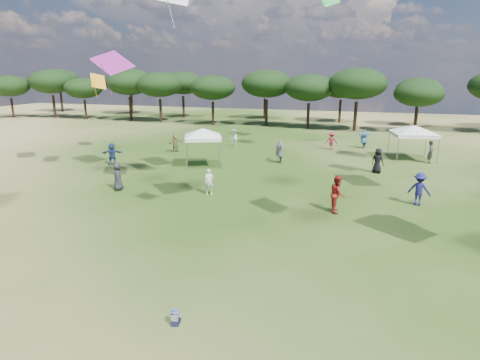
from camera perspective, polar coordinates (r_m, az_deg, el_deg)
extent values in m
cylinder|color=black|center=(73.88, -29.63, 8.90)|extent=(0.35, 0.35, 3.09)
ellipsoid|color=black|center=(73.71, -29.98, 11.52)|extent=(6.01, 6.01, 3.24)
cylinder|color=black|center=(70.94, -24.91, 9.46)|extent=(0.40, 0.40, 3.51)
ellipsoid|color=black|center=(70.76, -25.26, 12.56)|extent=(6.82, 6.82, 3.68)
cylinder|color=black|center=(67.17, -21.12, 9.34)|extent=(0.33, 0.33, 2.92)
ellipsoid|color=black|center=(66.98, -21.39, 12.07)|extent=(5.67, 5.67, 3.06)
cylinder|color=black|center=(62.71, -15.30, 9.74)|extent=(0.40, 0.40, 3.49)
ellipsoid|color=black|center=(62.50, -15.55, 13.24)|extent=(6.79, 6.79, 3.66)
cylinder|color=black|center=(59.85, -11.22, 9.66)|extent=(0.38, 0.38, 3.32)
ellipsoid|color=black|center=(59.64, -11.41, 13.15)|extent=(6.44, 6.44, 3.47)
cylinder|color=black|center=(55.65, -3.86, 9.44)|extent=(0.36, 0.36, 3.14)
ellipsoid|color=black|center=(55.42, -3.92, 13.00)|extent=(6.11, 6.11, 3.29)
cylinder|color=black|center=(54.91, 3.76, 9.53)|extent=(0.40, 0.40, 3.46)
ellipsoid|color=black|center=(54.67, 3.83, 13.51)|extent=(6.73, 6.73, 3.63)
cylinder|color=black|center=(52.66, 9.66, 8.98)|extent=(0.37, 0.37, 3.21)
ellipsoid|color=black|center=(52.42, 9.83, 12.82)|extent=(6.24, 6.24, 3.36)
cylinder|color=black|center=(51.70, 16.07, 8.69)|extent=(0.41, 0.41, 3.56)
ellipsoid|color=black|center=(51.45, 16.40, 13.02)|extent=(6.91, 6.91, 3.73)
cylinder|color=black|center=(52.32, 23.73, 7.71)|extent=(0.33, 0.33, 2.88)
ellipsoid|color=black|center=(52.08, 24.10, 11.16)|extent=(5.60, 5.60, 3.02)
cylinder|color=black|center=(81.47, -24.03, 10.12)|extent=(0.41, 0.41, 3.56)
ellipsoid|color=black|center=(81.31, -24.33, 12.86)|extent=(6.92, 6.92, 3.73)
cylinder|color=black|center=(72.35, -15.14, 10.44)|extent=(0.41, 0.41, 3.62)
ellipsoid|color=black|center=(72.17, -15.36, 13.59)|extent=(7.03, 7.03, 3.79)
cylinder|color=black|center=(65.42, -8.04, 10.26)|extent=(0.39, 0.39, 3.37)
ellipsoid|color=black|center=(65.23, -8.16, 13.51)|extent=(6.54, 6.54, 3.53)
cylinder|color=black|center=(62.69, 3.53, 10.06)|extent=(0.36, 0.36, 3.11)
ellipsoid|color=black|center=(62.48, 3.58, 13.19)|extent=(6.05, 6.05, 3.26)
cylinder|color=black|center=(60.13, 14.02, 9.47)|extent=(0.37, 0.37, 3.20)
ellipsoid|color=black|center=(59.92, 14.24, 12.82)|extent=(6.21, 6.21, 3.35)
cylinder|color=black|center=(59.14, 23.73, 8.48)|extent=(0.34, 0.34, 2.99)
ellipsoid|color=black|center=(58.93, 24.07, 11.65)|extent=(5.81, 5.81, 3.13)
cylinder|color=gray|center=(29.46, -7.63, 3.45)|extent=(0.06, 0.06, 2.27)
cylinder|color=gray|center=(29.52, -2.73, 3.59)|extent=(0.06, 0.06, 2.27)
cylinder|color=gray|center=(31.93, -7.57, 4.35)|extent=(0.06, 0.06, 2.27)
cylinder|color=gray|center=(31.98, -3.04, 4.48)|extent=(0.06, 0.06, 2.27)
cube|color=white|center=(30.51, -5.29, 5.99)|extent=(3.54, 3.54, 0.25)
pyramid|color=white|center=(30.40, -5.33, 7.34)|extent=(4.97, 4.97, 0.60)
cylinder|color=gray|center=(34.15, 21.52, 4.03)|extent=(0.06, 0.06, 2.16)
cylinder|color=gray|center=(35.05, 26.36, 3.77)|extent=(0.06, 0.06, 2.16)
cylinder|color=gray|center=(37.07, 20.39, 4.94)|extent=(0.06, 0.06, 2.16)
cylinder|color=gray|center=(37.90, 24.89, 4.68)|extent=(0.06, 0.06, 2.16)
cube|color=white|center=(35.86, 23.46, 6.00)|extent=(3.76, 3.76, 0.25)
pyramid|color=white|center=(35.76, 23.58, 7.14)|extent=(6.43, 6.43, 0.60)
cube|color=black|center=(12.31, -9.18, -19.35)|extent=(0.26, 0.26, 0.17)
cube|color=black|center=(12.47, -9.37, -19.07)|extent=(0.13, 0.21, 0.09)
cube|color=black|center=(12.44, -8.67, -19.12)|extent=(0.13, 0.21, 0.09)
cube|color=white|center=(12.21, -9.21, -18.65)|extent=(0.24, 0.19, 0.21)
cylinder|color=white|center=(12.28, -9.79, -18.45)|extent=(0.12, 0.22, 0.13)
cylinder|color=white|center=(12.23, -8.52, -18.54)|extent=(0.12, 0.22, 0.13)
sphere|color=#E0B293|center=(12.13, -9.25, -18.07)|extent=(0.15, 0.15, 0.15)
cone|color=#557DC7|center=(12.11, -9.25, -17.94)|extent=(0.24, 0.24, 0.02)
cylinder|color=#557DC7|center=(12.09, -9.26, -17.80)|extent=(0.16, 0.16, 0.06)
imported|color=black|center=(30.28, 18.99, 2.60)|extent=(1.04, 0.90, 1.79)
imported|color=maroon|center=(21.16, 13.70, -1.95)|extent=(0.82, 1.00, 1.93)
imported|color=maroon|center=(38.47, 12.89, 5.46)|extent=(1.13, 0.72, 1.66)
imported|color=#49494E|center=(32.06, 5.63, 4.02)|extent=(1.33, 2.28, 1.80)
imported|color=navy|center=(32.78, -17.73, 3.58)|extent=(1.68, 1.21, 1.75)
imported|color=silver|center=(23.67, -4.41, -0.24)|extent=(0.67, 0.61, 1.53)
imported|color=navy|center=(23.66, 24.15, -1.21)|extent=(1.32, 0.98, 1.81)
imported|color=#2F3034|center=(35.17, 25.48, 3.60)|extent=(0.50, 0.70, 1.79)
imported|color=olive|center=(36.82, -9.17, 5.21)|extent=(1.40, 1.43, 1.64)
imported|color=white|center=(38.80, -0.89, 5.97)|extent=(0.86, 0.99, 1.73)
imported|color=#274E77|center=(39.96, 17.21, 5.58)|extent=(2.09, 1.74, 1.76)
imported|color=#292B2E|center=(25.50, -17.00, 0.50)|extent=(0.92, 1.02, 1.75)
plane|color=#90247F|center=(28.72, -17.70, 15.63)|extent=(3.30, 2.88, 1.86)
plane|color=orange|center=(37.90, -19.53, 13.11)|extent=(1.64, 2.10, 1.52)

